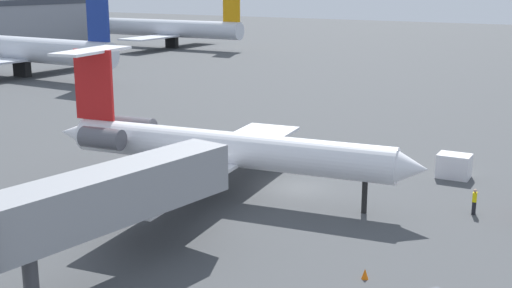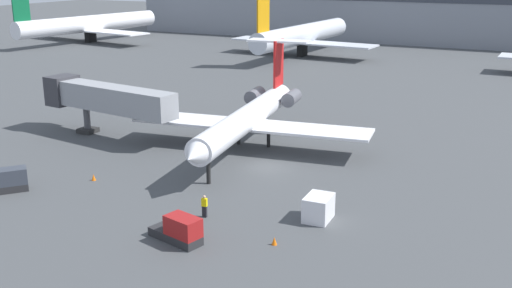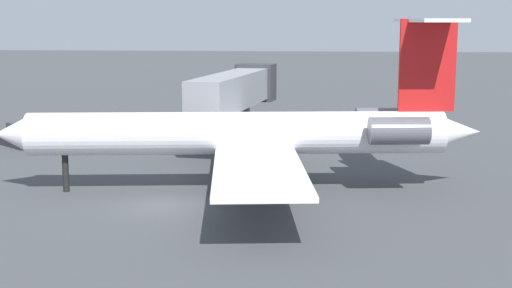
% 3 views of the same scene
% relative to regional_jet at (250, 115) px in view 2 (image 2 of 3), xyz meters
% --- Properties ---
extents(ground_plane, '(400.00, 400.00, 0.10)m').
position_rel_regional_jet_xyz_m(ground_plane, '(3.99, -4.55, -3.45)').
color(ground_plane, '#424447').
extents(regional_jet, '(24.39, 27.59, 9.69)m').
position_rel_regional_jet_xyz_m(regional_jet, '(0.00, 0.00, 0.00)').
color(regional_jet, white).
rests_on(regional_jet, ground_plane).
extents(jet_bridge, '(17.20, 5.10, 5.92)m').
position_rel_regional_jet_xyz_m(jet_bridge, '(-16.03, -3.09, 0.84)').
color(jet_bridge, gray).
rests_on(jet_bridge, ground_plane).
extents(ground_crew_marshaller, '(0.43, 0.31, 1.69)m').
position_rel_regional_jet_xyz_m(ground_crew_marshaller, '(4.78, -16.86, -2.55)').
color(ground_crew_marshaller, black).
rests_on(ground_crew_marshaller, ground_plane).
extents(baggage_tug_lead, '(3.66, 3.95, 1.90)m').
position_rel_regional_jet_xyz_m(baggage_tug_lead, '(-12.23, -19.49, -2.57)').
color(baggage_tug_lead, '#262628').
rests_on(baggage_tug_lead, ground_plane).
extents(baggage_tug_trailing, '(4.22, 2.34, 1.90)m').
position_rel_regional_jet_xyz_m(baggage_tug_trailing, '(5.46, -21.17, -2.57)').
color(baggage_tug_trailing, '#262628').
rests_on(baggage_tug_trailing, ground_plane).
extents(cargo_container_uld, '(1.87, 2.48, 1.81)m').
position_rel_regional_jet_xyz_m(cargo_container_uld, '(12.38, -13.62, -2.49)').
color(cargo_container_uld, silver).
rests_on(cargo_container_uld, ground_plane).
extents(traffic_cone_near, '(0.36, 0.36, 0.55)m').
position_rel_regional_jet_xyz_m(traffic_cone_near, '(11.24, -18.74, -3.13)').
color(traffic_cone_near, orange).
rests_on(traffic_cone_near, ground_plane).
extents(traffic_cone_mid, '(0.36, 0.36, 0.55)m').
position_rel_regional_jet_xyz_m(traffic_cone_mid, '(-7.74, -14.38, -3.13)').
color(traffic_cone_mid, orange).
rests_on(traffic_cone_mid, ground_plane).
extents(terminal_building, '(159.11, 19.47, 10.76)m').
position_rel_regional_jet_xyz_m(terminal_building, '(3.99, 95.86, 1.99)').
color(terminal_building, gray).
rests_on(terminal_building, ground_plane).
extents(parked_airliner_west_end, '(33.65, 39.56, 13.18)m').
position_rel_regional_jet_xyz_m(parked_airliner_west_end, '(-72.48, 59.37, 0.78)').
color(parked_airliner_west_end, white).
rests_on(parked_airliner_west_end, ground_plane).
extents(parked_airliner_west_mid, '(30.19, 35.71, 13.25)m').
position_rel_regional_jet_xyz_m(parked_airliner_west_mid, '(-19.17, 60.47, 0.82)').
color(parked_airliner_west_mid, silver).
rests_on(parked_airliner_west_mid, ground_plane).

